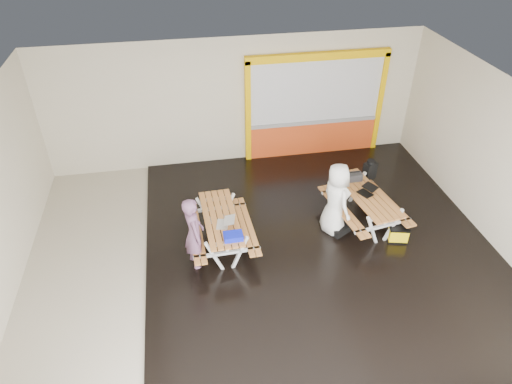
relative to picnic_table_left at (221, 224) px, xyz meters
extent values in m
cube|color=#BAB19E|center=(0.85, -0.40, -0.62)|extent=(10.00, 8.00, 0.01)
cube|color=white|center=(0.85, -0.40, 2.89)|extent=(10.00, 8.00, 0.01)
cube|color=beige|center=(0.85, 3.60, 1.13)|extent=(10.00, 0.01, 3.50)
cube|color=beige|center=(0.85, -4.41, 1.13)|extent=(10.00, 0.01, 3.50)
cube|color=beige|center=(5.86, -0.40, 1.13)|extent=(0.01, 8.00, 3.50)
cube|color=black|center=(2.10, -0.40, -0.59)|extent=(7.50, 7.98, 0.05)
cube|color=#DE4B1A|center=(3.05, 3.53, -0.12)|extent=(3.60, 0.12, 1.00)
cube|color=gray|center=(3.05, 3.53, 0.41)|extent=(3.60, 0.14, 0.10)
cube|color=silver|center=(3.05, 3.54, 1.32)|extent=(3.60, 0.08, 1.72)
cube|color=#FFBF00|center=(1.18, 3.52, 0.83)|extent=(0.14, 0.16, 2.90)
cube|color=#FFBF00|center=(4.92, 3.52, 0.83)|extent=(0.14, 0.16, 2.90)
cube|color=#FFBF00|center=(3.05, 3.52, 2.28)|extent=(3.88, 0.16, 0.20)
cube|color=#BB7435|center=(-0.28, -0.01, 0.17)|extent=(0.20, 2.01, 0.04)
cube|color=#BB7435|center=(-0.14, -0.01, 0.17)|extent=(0.20, 2.01, 0.04)
cube|color=#BB7435|center=(0.00, 0.00, 0.17)|extent=(0.20, 2.01, 0.04)
cube|color=#BB7435|center=(0.14, 0.01, 0.17)|extent=(0.20, 2.01, 0.04)
cube|color=#BB7435|center=(0.28, 0.01, 0.17)|extent=(0.20, 2.01, 0.04)
cube|color=white|center=(-0.23, -0.77, -0.19)|extent=(0.37, 0.07, 0.80)
cube|color=white|center=(0.29, -0.75, -0.19)|extent=(0.37, 0.07, 0.80)
cube|color=white|center=(0.03, -0.76, -0.14)|extent=(1.38, 0.11, 0.06)
cube|color=white|center=(0.03, -0.76, 0.12)|extent=(0.68, 0.09, 0.06)
cube|color=white|center=(-0.29, 0.75, -0.19)|extent=(0.37, 0.07, 0.80)
cube|color=white|center=(0.23, 0.77, -0.19)|extent=(0.37, 0.07, 0.80)
cube|color=white|center=(-0.03, 0.76, -0.14)|extent=(1.38, 0.11, 0.06)
cube|color=white|center=(-0.03, 0.76, 0.12)|extent=(0.68, 0.09, 0.06)
cube|color=white|center=(0.00, 0.00, -0.03)|extent=(0.12, 1.65, 0.06)
cube|color=#BB7435|center=(-0.62, -0.02, -0.13)|extent=(0.19, 2.01, 0.04)
cube|color=#BB7435|center=(-0.48, -0.02, -0.13)|extent=(0.19, 2.01, 0.04)
cube|color=#BB7435|center=(0.48, 0.02, -0.13)|extent=(0.19, 2.01, 0.04)
cube|color=#BB7435|center=(0.62, 0.02, -0.13)|extent=(0.19, 2.01, 0.04)
cube|color=#BB7435|center=(3.07, 0.19, 0.18)|extent=(0.46, 2.04, 0.04)
cube|color=#BB7435|center=(3.21, 0.21, 0.18)|extent=(0.46, 2.04, 0.04)
cube|color=#BB7435|center=(3.35, 0.23, 0.18)|extent=(0.46, 2.04, 0.04)
cube|color=#BB7435|center=(3.50, 0.26, 0.18)|extent=(0.46, 2.04, 0.04)
cube|color=#BB7435|center=(3.64, 0.28, 0.18)|extent=(0.46, 2.04, 0.04)
cube|color=white|center=(3.22, -0.58, -0.18)|extent=(0.38, 0.12, 0.82)
cube|color=white|center=(3.74, -0.49, -0.18)|extent=(0.38, 0.12, 0.82)
cube|color=white|center=(3.48, -0.53, -0.13)|extent=(1.39, 0.29, 0.06)
cube|color=white|center=(3.48, -0.53, 0.13)|extent=(0.69, 0.17, 0.06)
cube|color=white|center=(2.96, 0.96, -0.18)|extent=(0.38, 0.12, 0.82)
cube|color=white|center=(3.49, 1.05, -0.18)|extent=(0.38, 0.12, 0.82)
cube|color=white|center=(3.23, 1.00, -0.13)|extent=(1.39, 0.29, 0.06)
cube|color=white|center=(3.23, 1.00, 0.13)|extent=(0.69, 0.17, 0.06)
cube|color=white|center=(3.35, 0.23, -0.02)|extent=(0.33, 1.67, 0.06)
cube|color=#BB7435|center=(2.73, 0.13, -0.12)|extent=(0.45, 2.04, 0.04)
cube|color=#BB7435|center=(2.87, 0.15, -0.12)|extent=(0.45, 2.04, 0.04)
cube|color=#BB7435|center=(3.84, 0.32, -0.12)|extent=(0.45, 2.04, 0.04)
cube|color=#BB7435|center=(3.98, 0.34, -0.12)|extent=(0.45, 2.04, 0.04)
imported|color=#6D4665|center=(-0.59, -0.48, 0.23)|extent=(0.48, 0.66, 1.68)
imported|color=white|center=(2.58, 0.09, 0.25)|extent=(0.74, 0.97, 1.76)
cube|color=silver|center=(0.01, -0.26, 0.20)|extent=(0.30, 0.38, 0.02)
cube|color=silver|center=(0.16, -0.29, 0.31)|extent=(0.28, 0.38, 0.07)
cube|color=silver|center=(0.15, -0.29, 0.31)|extent=(0.24, 0.33, 0.05)
cube|color=black|center=(3.32, 0.24, 0.21)|extent=(0.36, 0.40, 0.02)
cube|color=black|center=(3.45, 0.31, 0.33)|extent=(0.34, 0.39, 0.07)
cube|color=silver|center=(3.45, 0.31, 0.33)|extent=(0.30, 0.34, 0.05)
cube|color=#0E19BF|center=(0.17, -0.73, 0.24)|extent=(0.38, 0.27, 0.11)
cube|color=black|center=(3.24, 0.82, 0.30)|extent=(0.41, 0.21, 0.18)
cylinder|color=black|center=(3.24, 0.82, 0.43)|extent=(0.31, 0.03, 0.02)
cube|color=black|center=(3.87, 1.30, 0.09)|extent=(0.37, 0.31, 0.45)
cylinder|color=black|center=(3.87, 1.30, 0.34)|extent=(0.26, 0.26, 0.11)
cube|color=black|center=(2.67, -0.07, -0.48)|extent=(0.55, 0.51, 0.17)
cube|color=black|center=(3.85, -0.58, -0.54)|extent=(0.48, 0.37, 0.04)
cube|color=yellow|center=(3.85, -0.58, -0.38)|extent=(0.45, 0.34, 0.32)
cube|color=black|center=(3.85, -0.58, -0.22)|extent=(0.48, 0.37, 0.03)
camera|label=1|loc=(-0.63, -7.64, 6.23)|focal=32.23mm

